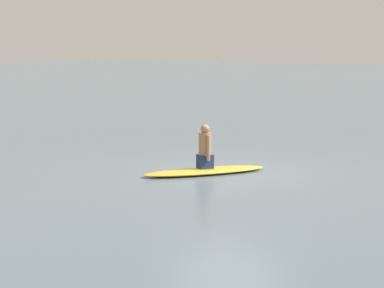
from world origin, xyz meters
TOP-DOWN VIEW (x-y plane):
  - ground_plane at (0.00, 0.00)m, footprint 400.00×400.00m
  - surfboard at (-0.40, -0.35)m, footprint 2.01×2.89m
  - person_paddler at (-0.40, -0.35)m, footprint 0.41×0.40m

SIDE VIEW (x-z plane):
  - ground_plane at x=0.00m, z-range 0.00..0.00m
  - surfboard at x=-0.40m, z-range 0.00..0.12m
  - person_paddler at x=-0.40m, z-range 0.08..1.04m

